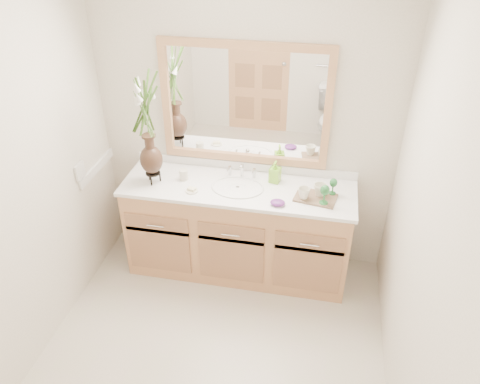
% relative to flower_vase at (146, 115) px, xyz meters
% --- Properties ---
extents(floor, '(2.60, 2.60, 0.00)m').
position_rel_flower_vase_xyz_m(floor, '(0.67, -0.95, -1.41)').
color(floor, beige).
rests_on(floor, ground).
extents(wall_back, '(2.40, 0.02, 2.40)m').
position_rel_flower_vase_xyz_m(wall_back, '(0.67, 0.35, -0.21)').
color(wall_back, white).
rests_on(wall_back, floor).
extents(wall_left, '(0.02, 2.60, 2.40)m').
position_rel_flower_vase_xyz_m(wall_left, '(-0.53, -0.95, -0.21)').
color(wall_left, white).
rests_on(wall_left, floor).
extents(wall_right, '(0.02, 2.60, 2.40)m').
position_rel_flower_vase_xyz_m(wall_right, '(1.87, -0.95, -0.21)').
color(wall_right, white).
rests_on(wall_right, floor).
extents(vanity, '(1.80, 0.55, 0.80)m').
position_rel_flower_vase_xyz_m(vanity, '(0.67, 0.06, -1.01)').
color(vanity, tan).
rests_on(vanity, floor).
extents(counter, '(1.84, 0.57, 0.03)m').
position_rel_flower_vase_xyz_m(counter, '(0.67, 0.06, -0.59)').
color(counter, white).
rests_on(counter, vanity).
extents(sink, '(0.38, 0.34, 0.23)m').
position_rel_flower_vase_xyz_m(sink, '(0.67, 0.05, -0.63)').
color(sink, white).
rests_on(sink, counter).
extents(mirror, '(1.32, 0.04, 0.97)m').
position_rel_flower_vase_xyz_m(mirror, '(0.67, 0.33, -0.00)').
color(mirror, white).
rests_on(mirror, wall_back).
extents(switch_plate, '(0.02, 0.12, 0.12)m').
position_rel_flower_vase_xyz_m(switch_plate, '(-0.51, -0.19, -0.43)').
color(switch_plate, white).
rests_on(switch_plate, wall_left).
extents(flower_vase, '(0.21, 0.21, 0.85)m').
position_rel_flower_vase_xyz_m(flower_vase, '(0.00, 0.00, 0.00)').
color(flower_vase, black).
rests_on(flower_vase, counter).
extents(tumbler, '(0.07, 0.07, 0.09)m').
position_rel_flower_vase_xyz_m(tumbler, '(0.22, 0.08, -0.53)').
color(tumbler, beige).
rests_on(tumbler, counter).
extents(soap_dish, '(0.10, 0.10, 0.03)m').
position_rel_flower_vase_xyz_m(soap_dish, '(0.34, -0.08, -0.57)').
color(soap_dish, beige).
rests_on(soap_dish, counter).
extents(soap_bottle, '(0.09, 0.09, 0.16)m').
position_rel_flower_vase_xyz_m(soap_bottle, '(0.94, 0.19, -0.50)').
color(soap_bottle, '#82CC30').
rests_on(soap_bottle, counter).
extents(purple_dish, '(0.13, 0.11, 0.04)m').
position_rel_flower_vase_xyz_m(purple_dish, '(1.01, -0.13, -0.56)').
color(purple_dish, '#5F2673').
rests_on(purple_dish, counter).
extents(tray, '(0.34, 0.25, 0.02)m').
position_rel_flower_vase_xyz_m(tray, '(1.28, 0.01, -0.57)').
color(tray, brown).
rests_on(tray, counter).
extents(mug_left, '(0.10, 0.10, 0.09)m').
position_rel_flower_vase_xyz_m(mug_left, '(1.19, -0.02, -0.52)').
color(mug_left, beige).
rests_on(mug_left, tray).
extents(mug_right, '(0.13, 0.13, 0.10)m').
position_rel_flower_vase_xyz_m(mug_right, '(1.31, 0.04, -0.51)').
color(mug_right, beige).
rests_on(mug_right, tray).
extents(goblet_front, '(0.07, 0.07, 0.15)m').
position_rel_flower_vase_xyz_m(goblet_front, '(1.34, -0.06, -0.46)').
color(goblet_front, '#246E32').
rests_on(goblet_front, tray).
extents(goblet_back, '(0.06, 0.06, 0.13)m').
position_rel_flower_vase_xyz_m(goblet_back, '(1.40, 0.08, -0.47)').
color(goblet_back, '#246E32').
rests_on(goblet_back, tray).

